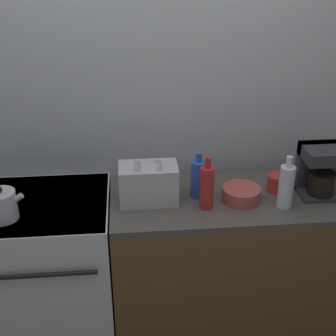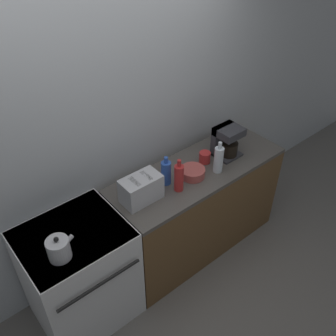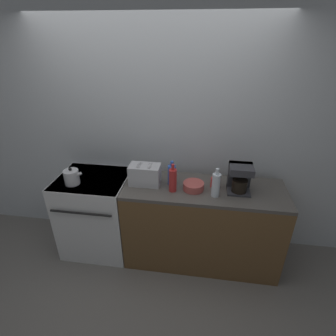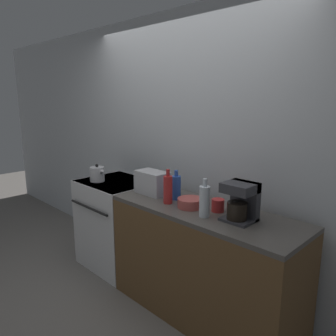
{
  "view_description": "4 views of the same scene",
  "coord_description": "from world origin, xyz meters",
  "views": [
    {
      "loc": [
        -0.12,
        -1.88,
        2.23
      ],
      "look_at": [
        0.08,
        0.35,
        1.1
      ],
      "focal_mm": 50.0,
      "sensor_mm": 36.0,
      "label": 1
    },
    {
      "loc": [
        -1.23,
        -1.48,
        2.9
      ],
      "look_at": [
        0.24,
        0.3,
        1.11
      ],
      "focal_mm": 40.0,
      "sensor_mm": 36.0,
      "label": 2
    },
    {
      "loc": [
        0.54,
        -1.97,
        2.33
      ],
      "look_at": [
        0.2,
        0.35,
        1.11
      ],
      "focal_mm": 28.0,
      "sensor_mm": 36.0,
      "label": 3
    },
    {
      "loc": [
        2.12,
        -1.64,
        1.81
      ],
      "look_at": [
        0.12,
        0.35,
        1.19
      ],
      "focal_mm": 35.0,
      "sensor_mm": 36.0,
      "label": 4
    }
  ],
  "objects": [
    {
      "name": "bottle_blue",
      "position": [
        0.24,
        0.33,
        1.05
      ],
      "size": [
        0.08,
        0.08,
        0.26
      ],
      "color": "#2D56B7",
      "rests_on": "counter_block"
    },
    {
      "name": "stove",
      "position": [
        -0.62,
        0.32,
        0.48
      ],
      "size": [
        0.75,
        0.68,
        0.94
      ],
      "color": "silver",
      "rests_on": "ground_plane"
    },
    {
      "name": "counter_block",
      "position": [
        0.58,
        0.3,
        0.47
      ],
      "size": [
        1.63,
        0.59,
        0.94
      ],
      "color": "brown",
      "rests_on": "ground_plane"
    },
    {
      "name": "coffee_maker",
      "position": [
        0.91,
        0.3,
        1.08
      ],
      "size": [
        0.22,
        0.21,
        0.28
      ],
      "color": "#333338",
      "rests_on": "counter_block"
    },
    {
      "name": "bottle_red",
      "position": [
        0.27,
        0.2,
        1.06
      ],
      "size": [
        0.07,
        0.07,
        0.29
      ],
      "color": "#B72828",
      "rests_on": "counter_block"
    },
    {
      "name": "bottle_clear",
      "position": [
        0.68,
        0.17,
        1.06
      ],
      "size": [
        0.08,
        0.08,
        0.29
      ],
      "color": "silver",
      "rests_on": "counter_block"
    },
    {
      "name": "ground_plane",
      "position": [
        0.0,
        0.0,
        0.0
      ],
      "size": [
        12.0,
        12.0,
        0.0
      ],
      "primitive_type": "plane",
      "color": "slate"
    },
    {
      "name": "cup_red",
      "position": [
        0.68,
        0.33,
        0.99
      ],
      "size": [
        0.1,
        0.1,
        0.1
      ],
      "color": "red",
      "rests_on": "counter_block"
    },
    {
      "name": "wall_back",
      "position": [
        0.0,
        0.7,
        1.3
      ],
      "size": [
        8.0,
        0.05,
        2.6
      ],
      "color": "silver",
      "rests_on": "ground_plane"
    },
    {
      "name": "toaster",
      "position": [
        -0.03,
        0.29,
        1.04
      ],
      "size": [
        0.31,
        0.18,
        0.21
      ],
      "color": "#BCBCC1",
      "rests_on": "counter_block"
    },
    {
      "name": "bowl",
      "position": [
        0.47,
        0.25,
        0.97
      ],
      "size": [
        0.21,
        0.21,
        0.07
      ],
      "color": "#B24C47",
      "rests_on": "counter_block"
    },
    {
      "name": "kettle",
      "position": [
        -0.76,
        0.18,
        1.01
      ],
      "size": [
        0.19,
        0.15,
        0.18
      ],
      "color": "silver",
      "rests_on": "stove"
    }
  ]
}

